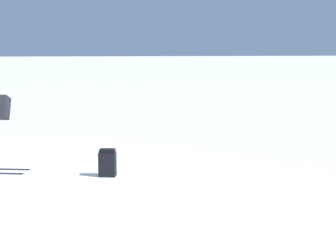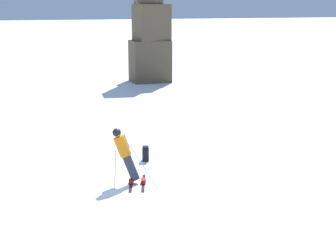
# 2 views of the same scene
# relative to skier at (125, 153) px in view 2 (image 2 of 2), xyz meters

# --- Properties ---
(ground_plane) EXTENTS (300.00, 300.00, 0.00)m
(ground_plane) POSITION_rel_skier_xyz_m (0.48, -0.12, -0.94)
(ground_plane) COLOR white
(skier) EXTENTS (1.24, 1.72, 1.73)m
(skier) POSITION_rel_skier_xyz_m (0.00, 0.00, 0.00)
(skier) COLOR black
(skier) RESTS_ON ground
(rock_pillar) EXTENTS (2.49, 2.19, 7.84)m
(rock_pillar) POSITION_rel_skier_xyz_m (6.23, 20.60, 2.35)
(rock_pillar) COLOR brown
(rock_pillar) RESTS_ON ground
(spare_backpack) EXTENTS (0.29, 0.35, 0.50)m
(spare_backpack) POSITION_rel_skier_xyz_m (1.17, 2.16, -0.69)
(spare_backpack) COLOR black
(spare_backpack) RESTS_ON ground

